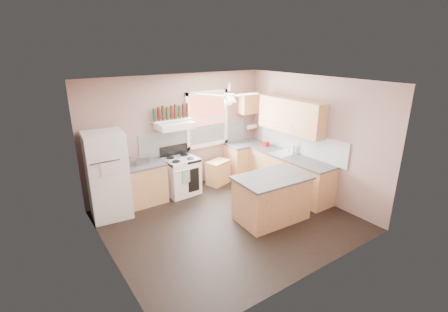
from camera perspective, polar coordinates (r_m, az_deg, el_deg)
floor at (r=6.55m, az=0.79°, el=-11.28°), size 4.50×4.50×0.00m
ceiling at (r=5.69m, az=0.91°, el=12.93°), size 4.50×4.50×0.00m
wall_back at (r=7.65m, az=-8.00°, el=4.01°), size 4.50×0.05×2.70m
wall_right at (r=7.48m, az=15.22°, el=3.17°), size 0.05×4.00×2.70m
wall_left at (r=5.10m, az=-20.55°, el=-4.73°), size 0.05×4.00×2.70m
backsplash_back at (r=7.87m, az=-4.89°, el=3.21°), size 2.90×0.03×0.55m
backsplash_right at (r=7.69m, az=13.23°, el=2.39°), size 0.03×2.60×0.55m
window_view at (r=7.91m, az=-3.07°, el=6.51°), size 1.00×0.02×1.20m
window_frame at (r=7.89m, az=-2.96°, el=6.48°), size 1.16×0.07×1.36m
refrigerator at (r=6.77m, az=-19.80°, el=-3.24°), size 0.81×0.79×1.74m
base_cabinet_left at (r=7.28m, az=-13.97°, el=-4.86°), size 0.90×0.60×0.86m
counter_left at (r=7.11m, az=-14.25°, el=-1.54°), size 0.92×0.62×0.04m
toaster at (r=7.04m, az=-14.11°, el=-0.79°), size 0.31×0.21×0.18m
stove at (r=7.57m, az=-7.53°, el=-3.50°), size 0.76×0.68×0.86m
range_hood at (r=7.25m, az=-8.73°, el=5.34°), size 0.78×0.50×0.14m
bottle_shelf at (r=7.33m, az=-9.18°, el=6.27°), size 0.90×0.26×0.03m
cart at (r=8.08m, az=-1.04°, el=-3.05°), size 0.64×0.52×0.55m
base_cabinet_corner at (r=8.56m, az=3.77°, el=-0.68°), size 1.00×0.60×0.86m
base_cabinet_right at (r=7.73m, az=11.38°, el=-3.24°), size 0.60×2.20×0.86m
counter_corner at (r=8.43m, az=3.83°, el=2.21°), size 1.02×0.62×0.04m
counter_right at (r=7.57m, az=11.55°, el=-0.10°), size 0.62×2.22×0.04m
sink at (r=7.69m, az=10.49°, el=0.41°), size 0.55×0.45×0.03m
faucet at (r=7.78m, az=11.36°, el=1.14°), size 0.03×0.03×0.14m
upper_cabinet_right at (r=7.56m, az=11.65°, el=6.97°), size 0.33×1.80×0.76m
upper_cabinet_corner at (r=8.42m, az=4.51°, el=9.31°), size 0.60×0.33×0.52m
paper_towel at (r=8.64m, az=4.90°, el=5.15°), size 0.26×0.12×0.12m
island at (r=6.50m, az=8.33°, el=-7.46°), size 1.37×0.91×0.86m
island_top at (r=6.31m, az=8.52°, el=-3.79°), size 1.45×0.99×0.04m
ceiling_fan_hub at (r=5.72m, az=0.90°, el=10.44°), size 0.20×0.20×0.08m
soap_bottle at (r=7.72m, az=12.08°, el=1.38°), size 0.13×0.13×0.25m
red_caddy at (r=8.19m, az=7.33°, el=2.11°), size 0.21×0.17×0.10m
wine_bottles at (r=7.30m, az=-9.22°, el=7.51°), size 0.86×0.06×0.31m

